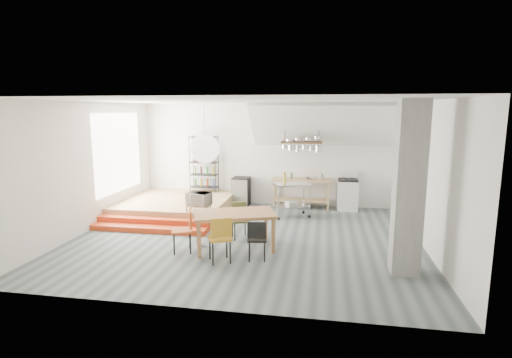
% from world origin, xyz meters
% --- Properties ---
extents(floor, '(8.00, 8.00, 0.00)m').
position_xyz_m(floor, '(0.00, 0.00, 0.00)').
color(floor, '#4B5456').
rests_on(floor, ground).
extents(wall_back, '(8.00, 0.04, 3.20)m').
position_xyz_m(wall_back, '(0.00, 3.50, 1.60)').
color(wall_back, silver).
rests_on(wall_back, ground).
extents(wall_left, '(0.04, 7.00, 3.20)m').
position_xyz_m(wall_left, '(-4.00, 0.00, 1.60)').
color(wall_left, silver).
rests_on(wall_left, ground).
extents(wall_right, '(0.04, 7.00, 3.20)m').
position_xyz_m(wall_right, '(4.00, 0.00, 1.60)').
color(wall_right, silver).
rests_on(wall_right, ground).
extents(ceiling, '(8.00, 7.00, 0.02)m').
position_xyz_m(ceiling, '(0.00, 0.00, 3.20)').
color(ceiling, white).
rests_on(ceiling, wall_back).
extents(slope_ceiling, '(4.40, 1.44, 1.32)m').
position_xyz_m(slope_ceiling, '(1.80, 2.90, 2.55)').
color(slope_ceiling, white).
rests_on(slope_ceiling, wall_back).
extents(window_pane, '(0.02, 2.50, 2.20)m').
position_xyz_m(window_pane, '(-3.98, 1.50, 1.80)').
color(window_pane, white).
rests_on(window_pane, wall_left).
extents(platform, '(3.00, 3.00, 0.40)m').
position_xyz_m(platform, '(-2.50, 2.00, 0.20)').
color(platform, '#A18050').
rests_on(platform, ground).
extents(step_lower, '(3.00, 0.35, 0.13)m').
position_xyz_m(step_lower, '(-2.50, 0.05, 0.07)').
color(step_lower, red).
rests_on(step_lower, ground).
extents(step_upper, '(3.00, 0.35, 0.27)m').
position_xyz_m(step_upper, '(-2.50, 0.40, 0.13)').
color(step_upper, red).
rests_on(step_upper, ground).
extents(concrete_column, '(0.50, 0.50, 3.20)m').
position_xyz_m(concrete_column, '(3.30, -1.50, 1.60)').
color(concrete_column, gray).
rests_on(concrete_column, ground).
extents(kitchen_counter, '(1.80, 0.60, 0.91)m').
position_xyz_m(kitchen_counter, '(1.10, 3.15, 0.63)').
color(kitchen_counter, '#A18050').
rests_on(kitchen_counter, ground).
extents(stove, '(0.60, 0.60, 1.18)m').
position_xyz_m(stove, '(2.50, 3.16, 0.48)').
color(stove, white).
rests_on(stove, ground).
extents(pot_rack, '(1.20, 0.50, 1.43)m').
position_xyz_m(pot_rack, '(1.13, 2.92, 1.98)').
color(pot_rack, '#412A1A').
rests_on(pot_rack, ceiling).
extents(wire_shelving, '(0.88, 0.38, 1.80)m').
position_xyz_m(wire_shelving, '(-2.00, 3.20, 1.33)').
color(wire_shelving, black).
rests_on(wire_shelving, platform).
extents(microwave_shelf, '(0.60, 0.40, 0.16)m').
position_xyz_m(microwave_shelf, '(-1.40, 0.75, 0.55)').
color(microwave_shelf, '#A18050').
rests_on(microwave_shelf, platform).
extents(paper_lantern, '(0.60, 0.60, 0.60)m').
position_xyz_m(paper_lantern, '(-0.66, -1.00, 2.20)').
color(paper_lantern, white).
rests_on(paper_lantern, ceiling).
extents(dining_table, '(1.94, 1.49, 0.82)m').
position_xyz_m(dining_table, '(-0.10, -0.79, 0.73)').
color(dining_table, '#976137').
rests_on(dining_table, ground).
extents(chair_mustard, '(0.58, 0.58, 0.95)m').
position_xyz_m(chair_mustard, '(-0.18, -1.65, 0.57)').
color(chair_mustard, '#AF801E').
rests_on(chair_mustard, ground).
extents(chair_black, '(0.44, 0.44, 0.83)m').
position_xyz_m(chair_black, '(0.50, -1.39, 0.50)').
color(chair_black, black).
rests_on(chair_black, ground).
extents(chair_olive, '(0.51, 0.51, 0.85)m').
position_xyz_m(chair_olive, '(-0.16, -0.00, 0.50)').
color(chair_olive, brown).
rests_on(chair_olive, ground).
extents(chair_red, '(0.54, 0.54, 0.92)m').
position_xyz_m(chair_red, '(-1.09, -1.15, 0.55)').
color(chair_red, '#BB4A1A').
rests_on(chair_red, ground).
extents(rolling_cart, '(1.10, 0.88, 0.96)m').
position_xyz_m(rolling_cart, '(0.90, 2.05, 0.62)').
color(rolling_cart, silver).
rests_on(rolling_cart, ground).
extents(mini_fridge, '(0.53, 0.53, 0.89)m').
position_xyz_m(mini_fridge, '(-0.79, 3.20, 0.45)').
color(mini_fridge, black).
rests_on(mini_fridge, ground).
extents(microwave, '(0.67, 0.54, 0.33)m').
position_xyz_m(microwave, '(-1.40, 0.75, 0.73)').
color(microwave, beige).
rests_on(microwave, microwave_shelf).
extents(bowl, '(0.31, 0.31, 0.06)m').
position_xyz_m(bowl, '(1.30, 3.10, 0.94)').
color(bowl, silver).
rests_on(bowl, kitchen_counter).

